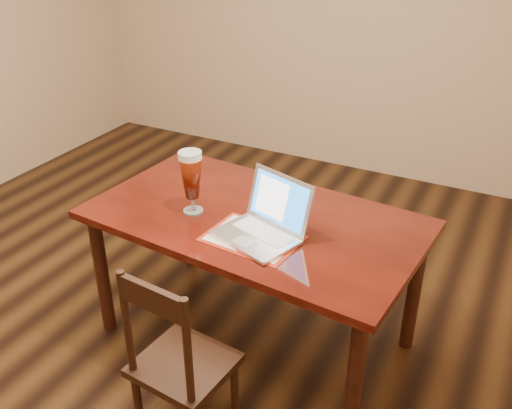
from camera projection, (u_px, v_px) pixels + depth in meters
The scene contains 3 objects.
ground at pixel (165, 323), 3.21m from camera, with size 5.00×5.00×0.00m, color black.
dining_table at pixel (252, 230), 2.79m from camera, with size 1.68×1.04×1.07m.
dining_chair at pixel (179, 364), 2.35m from camera, with size 0.41×0.39×0.89m.
Camera 1 is at (1.60, -1.99, 2.11)m, focal length 40.00 mm.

